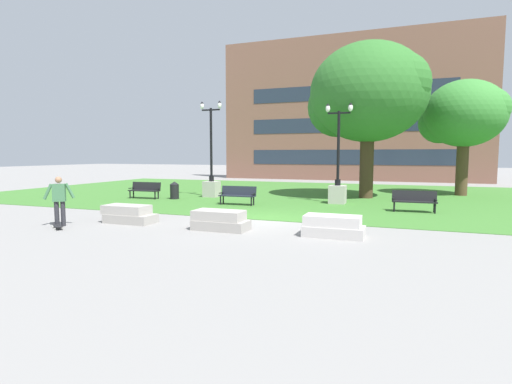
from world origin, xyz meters
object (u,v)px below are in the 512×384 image
(lamp_post_right, at_px, (212,178))
(trash_bin, at_px, (174,190))
(concrete_block_right, at_px, (333,226))
(concrete_block_center, at_px, (129,214))
(concrete_block_left, at_px, (220,221))
(person_skateboarder, at_px, (59,198))
(skateboard, at_px, (58,226))
(lamp_post_left, at_px, (338,183))
(park_bench_near_right, at_px, (414,200))
(park_bench_far_left, at_px, (145,189))
(park_bench_near_left, at_px, (238,194))

(lamp_post_right, bearing_deg, trash_bin, -129.85)
(concrete_block_right, bearing_deg, concrete_block_center, -178.94)
(concrete_block_left, distance_m, person_skateboarder, 5.64)
(skateboard, height_order, lamp_post_right, lamp_post_right)
(concrete_block_center, distance_m, person_skateboarder, 2.35)
(lamp_post_left, bearing_deg, concrete_block_center, -126.83)
(concrete_block_left, distance_m, lamp_post_right, 10.13)
(concrete_block_center, relative_size, concrete_block_left, 1.05)
(lamp_post_left, xyz_separation_m, lamp_post_right, (-7.30, 0.56, 0.08))
(skateboard, xyz_separation_m, lamp_post_right, (0.40, 10.56, 1.03))
(concrete_block_right, bearing_deg, person_skateboarder, -170.45)
(park_bench_near_right, distance_m, lamp_post_left, 4.01)
(concrete_block_center, xyz_separation_m, skateboard, (-1.52, -1.75, -0.22))
(skateboard, bearing_deg, lamp_post_left, 52.43)
(concrete_block_left, height_order, person_skateboarder, person_skateboarder)
(skateboard, height_order, park_bench_far_left, park_bench_far_left)
(person_skateboarder, bearing_deg, park_bench_far_left, 106.66)
(park_bench_near_right, distance_m, trash_bin, 12.27)
(park_bench_far_left, distance_m, lamp_post_left, 10.50)
(concrete_block_right, bearing_deg, park_bench_far_left, 150.16)
(park_bench_far_left, height_order, lamp_post_left, lamp_post_left)
(concrete_block_right, distance_m, person_skateboarder, 9.26)
(concrete_block_right, relative_size, skateboard, 1.89)
(person_skateboarder, bearing_deg, lamp_post_left, 50.52)
(skateboard, relative_size, lamp_post_right, 0.17)
(concrete_block_right, bearing_deg, lamp_post_left, 98.14)
(park_bench_near_right, xyz_separation_m, trash_bin, (-12.25, 0.70, -0.04))
(person_skateboarder, height_order, skateboard, person_skateboarder)
(park_bench_far_left, relative_size, lamp_post_left, 0.37)
(lamp_post_right, bearing_deg, lamp_post_left, -4.40)
(park_bench_near_left, bearing_deg, lamp_post_right, 135.33)
(concrete_block_center, bearing_deg, concrete_block_right, 1.06)
(park_bench_near_right, bearing_deg, park_bench_far_left, 178.56)
(skateboard, relative_size, lamp_post_left, 0.19)
(concrete_block_center, xyz_separation_m, park_bench_far_left, (-4.21, 6.76, 0.23))
(lamp_post_left, relative_size, lamp_post_right, 0.91)
(concrete_block_right, bearing_deg, park_bench_near_left, 133.76)
(trash_bin, bearing_deg, lamp_post_right, 50.15)
(concrete_block_center, distance_m, concrete_block_left, 3.68)
(park_bench_near_right, relative_size, lamp_post_right, 0.33)
(concrete_block_center, bearing_deg, trash_bin, 109.62)
(concrete_block_center, height_order, concrete_block_right, same)
(person_skateboarder, xyz_separation_m, skateboard, (0.25, -0.36, -0.88))
(concrete_block_right, relative_size, person_skateboarder, 1.05)
(person_skateboarder, xyz_separation_m, lamp_post_left, (7.94, 9.64, 0.06))
(park_bench_near_left, bearing_deg, park_bench_far_left, 172.70)
(park_bench_near_left, xyz_separation_m, lamp_post_right, (-2.84, 2.81, 0.58))
(lamp_post_left, bearing_deg, lamp_post_right, 175.60)
(skateboard, xyz_separation_m, park_bench_near_left, (3.24, 7.75, 0.45))
(concrete_block_left, distance_m, concrete_block_right, 3.66)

